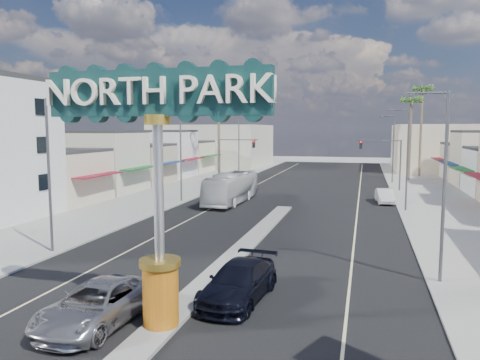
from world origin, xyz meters
The scene contains 25 objects.
ground centered at (0.00, 30.00, 0.00)m, with size 160.00×160.00×0.00m, color gray.
road centered at (0.00, 30.00, 0.01)m, with size 20.00×120.00×0.01m, color black.
median_island centered at (0.00, 14.00, 0.08)m, with size 1.30×30.00×0.16m, color gray.
sidewalk_left centered at (-14.00, 30.00, 0.06)m, with size 8.00×120.00×0.12m, color gray.
sidewalk_right centered at (14.00, 30.00, 0.06)m, with size 8.00×120.00×0.12m, color gray.
storefront_row_left centered at (-24.00, 43.00, 3.00)m, with size 12.00×42.00×6.00m, color beige.
backdrop_far_left centered at (-22.00, 75.00, 4.00)m, with size 20.00×20.00×8.00m, color #B7B29E.
backdrop_far_right centered at (22.00, 75.00, 4.00)m, with size 20.00×20.00×8.00m, color beige.
gateway_sign centered at (0.00, 1.98, 5.93)m, with size 8.20×1.50×9.15m.
traffic_signal_left centered at (-9.18, 43.99, 4.27)m, with size 5.09×0.45×6.00m.
traffic_signal_right centered at (9.18, 43.99, 4.27)m, with size 5.09×0.45×6.00m.
streetlight_l_near centered at (-10.43, 10.00, 5.07)m, with size 2.03×0.22×9.00m.
streetlight_l_mid centered at (-10.43, 30.00, 5.07)m, with size 2.03×0.22×9.00m.
streetlight_l_far centered at (-10.43, 52.00, 5.07)m, with size 2.03×0.22×9.00m.
streetlight_r_near centered at (10.43, 10.00, 5.07)m, with size 2.03×0.22×9.00m.
streetlight_r_mid centered at (10.43, 30.00, 5.07)m, with size 2.03×0.22×9.00m.
streetlight_r_far centered at (10.43, 52.00, 5.07)m, with size 2.03×0.22×9.00m.
palm_left_far centered at (-13.00, 50.00, 11.50)m, with size 2.60×2.60×13.10m.
palm_right_mid centered at (13.00, 56.00, 10.60)m, with size 2.60×2.60×12.10m.
palm_right_far centered at (15.00, 62.00, 12.39)m, with size 2.60×2.60×14.10m.
suv_left centered at (-2.46, 1.74, 0.78)m, with size 2.59×5.61×1.56m, color #9F9EA2.
suv_right centered at (2.00, 5.49, 0.80)m, with size 2.23×5.49×1.59m, color black.
car_parked_left centered at (-7.58, 32.35, 0.76)m, with size 1.79×4.44×1.51m, color slate.
car_parked_right centered at (9.00, 34.45, 0.71)m, with size 1.49×4.29×1.41m, color silver.
city_bus centered at (-5.59, 30.72, 1.49)m, with size 2.50×10.70×2.98m, color silver.
Camera 1 is at (7.03, -13.09, 7.28)m, focal length 35.00 mm.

